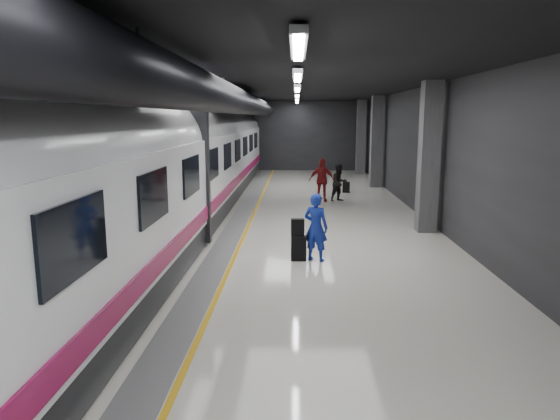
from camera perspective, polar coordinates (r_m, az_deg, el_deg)
ground at (r=13.55m, az=-0.64°, el=-4.16°), size 40.00×40.00×0.00m
platform_hall at (r=14.08m, az=-1.69°, el=10.93°), size 10.02×40.02×4.51m
train at (r=13.71m, az=-14.39°, el=4.48°), size 3.05×38.00×4.05m
traveler_main at (r=12.07m, az=4.12°, el=-1.97°), size 0.71×0.61×1.66m
suitcase_main at (r=12.18m, az=2.14°, el=-4.39°), size 0.37×0.24×0.60m
shoulder_bag at (r=12.07m, az=2.03°, el=-2.01°), size 0.33×0.18×0.43m
traveler_far_a at (r=20.87m, az=6.80°, el=3.11°), size 0.95×0.89×1.55m
traveler_far_b at (r=20.74m, az=4.78°, el=3.44°), size 1.10×0.60×1.79m
suitcase_far at (r=23.45m, az=7.57°, el=2.60°), size 0.36×0.25×0.49m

